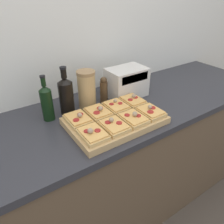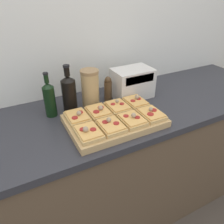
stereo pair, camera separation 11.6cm
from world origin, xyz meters
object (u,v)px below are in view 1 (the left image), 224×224
object	(u,v)px
wine_bottle	(66,95)
pepper_mill	(104,90)
toaster_oven	(127,82)
cutting_board	(115,121)
grain_jar_tall	(87,90)
olive_oil_bottle	(47,102)

from	to	relation	value
wine_bottle	pepper_mill	distance (m)	0.25
pepper_mill	wine_bottle	bearing A→B (deg)	180.00
toaster_oven	wine_bottle	bearing A→B (deg)	179.88
toaster_oven	pepper_mill	bearing A→B (deg)	179.72
cutting_board	pepper_mill	xyz separation A→B (m)	(0.08, 0.24, 0.06)
wine_bottle	grain_jar_tall	xyz separation A→B (m)	(0.13, 0.00, 0.00)
olive_oil_bottle	toaster_oven	xyz separation A→B (m)	(0.53, -0.00, -0.01)
wine_bottle	pepper_mill	size ratio (longest dim) A/B	1.66
grain_jar_tall	toaster_oven	size ratio (longest dim) A/B	0.83
olive_oil_bottle	grain_jar_tall	xyz separation A→B (m)	(0.24, 0.00, 0.01)
grain_jar_tall	cutting_board	bearing A→B (deg)	-81.68
olive_oil_bottle	pepper_mill	xyz separation A→B (m)	(0.36, 0.00, -0.02)
pepper_mill	toaster_oven	size ratio (longest dim) A/B	0.61
cutting_board	grain_jar_tall	bearing A→B (deg)	98.32
wine_bottle	grain_jar_tall	bearing A→B (deg)	0.00
wine_bottle	toaster_oven	world-z (taller)	wine_bottle
pepper_mill	toaster_oven	bearing A→B (deg)	-0.28
olive_oil_bottle	cutting_board	bearing A→B (deg)	-41.12
grain_jar_tall	pepper_mill	size ratio (longest dim) A/B	1.36
pepper_mill	cutting_board	bearing A→B (deg)	-108.66
olive_oil_bottle	pepper_mill	distance (m)	0.36
cutting_board	wine_bottle	bearing A→B (deg)	124.24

